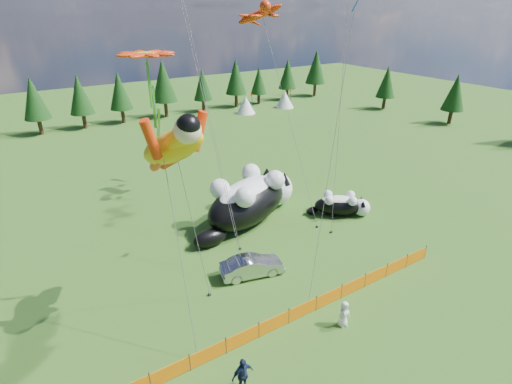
{
  "coord_description": "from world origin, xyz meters",
  "views": [
    {
      "loc": [
        -11.8,
        -16.64,
        16.34
      ],
      "look_at": [
        1.25,
        4.0,
        4.9
      ],
      "focal_mm": 28.0,
      "sensor_mm": 36.0,
      "label": 1
    }
  ],
  "objects": [
    {
      "name": "diamond_kite_c",
      "position": [
        5.06,
        0.29,
        15.4
      ],
      "size": [
        5.13,
        3.59,
        17.39
      ],
      "color": "blue",
      "rests_on": "ground"
    },
    {
      "name": "spectator_c",
      "position": [
        -5.38,
        -5.34,
        0.97
      ],
      "size": [
        1.16,
        0.63,
        1.94
      ],
      "primitive_type": "imported",
      "rotation": [
        0.0,
        0.0,
        0.04
      ],
      "color": "#16203D",
      "rests_on": "ground"
    },
    {
      "name": "gecko_kite",
      "position": [
        7.01,
        12.55,
        15.71
      ],
      "size": [
        5.59,
        11.34,
        17.7
      ],
      "color": "red",
      "rests_on": "ground"
    },
    {
      "name": "safety_fence",
      "position": [
        0.0,
        -3.0,
        0.5
      ],
      "size": [
        22.06,
        0.06,
        1.1
      ],
      "color": "#262626",
      "rests_on": "ground"
    },
    {
      "name": "cat_large",
      "position": [
        3.64,
        8.51,
        1.98
      ],
      "size": [
        11.09,
        6.89,
        4.17
      ],
      "rotation": [
        0.0,
        0.0,
        0.37
      ],
      "color": "black",
      "rests_on": "ground"
    },
    {
      "name": "superhero_kite",
      "position": [
        -5.52,
        0.76,
        10.24
      ],
      "size": [
        6.01,
        6.23,
        12.58
      ],
      "color": "#F2A70C",
      "rests_on": "ground"
    },
    {
      "name": "spectator_e",
      "position": [
        1.5,
        -4.75,
        0.81
      ],
      "size": [
        0.82,
        0.56,
        1.62
      ],
      "primitive_type": "imported",
      "rotation": [
        0.0,
        0.0,
        -0.05
      ],
      "color": "white",
      "rests_on": "ground"
    },
    {
      "name": "tree_line",
      "position": [
        0.0,
        45.0,
        4.0
      ],
      "size": [
        90.0,
        4.0,
        8.0
      ],
      "primitive_type": null,
      "color": "black",
      "rests_on": "ground"
    },
    {
      "name": "ground",
      "position": [
        0.0,
        0.0,
        0.0
      ],
      "size": [
        160.0,
        160.0,
        0.0
      ],
      "primitive_type": "plane",
      "color": "#193D0B",
      "rests_on": "ground"
    },
    {
      "name": "festival_tents",
      "position": [
        11.0,
        40.0,
        1.4
      ],
      "size": [
        50.0,
        3.2,
        2.8
      ],
      "primitive_type": null,
      "color": "white",
      "rests_on": "ground"
    },
    {
      "name": "flower_kite",
      "position": [
        -5.9,
        1.92,
        14.19
      ],
      "size": [
        2.89,
        6.12,
        14.95
      ],
      "color": "red",
      "rests_on": "ground"
    },
    {
      "name": "car",
      "position": [
        -0.36,
        1.94,
        0.69
      ],
      "size": [
        4.43,
        2.44,
        1.39
      ],
      "primitive_type": "imported",
      "rotation": [
        0.0,
        0.0,
        1.33
      ],
      "color": "#B6B6BB",
      "rests_on": "ground"
    },
    {
      "name": "cat_small",
      "position": [
        10.59,
        5.08,
        0.94
      ],
      "size": [
        4.77,
        3.98,
        1.99
      ],
      "rotation": [
        0.0,
        0.0,
        -0.63
      ],
      "color": "black",
      "rests_on": "ground"
    },
    {
      "name": "diamond_kite_a",
      "position": [
        -1.73,
        7.41,
        16.4
      ],
      "size": [
        1.41,
        6.07,
        18.26
      ],
      "color": "blue",
      "rests_on": "ground"
    }
  ]
}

